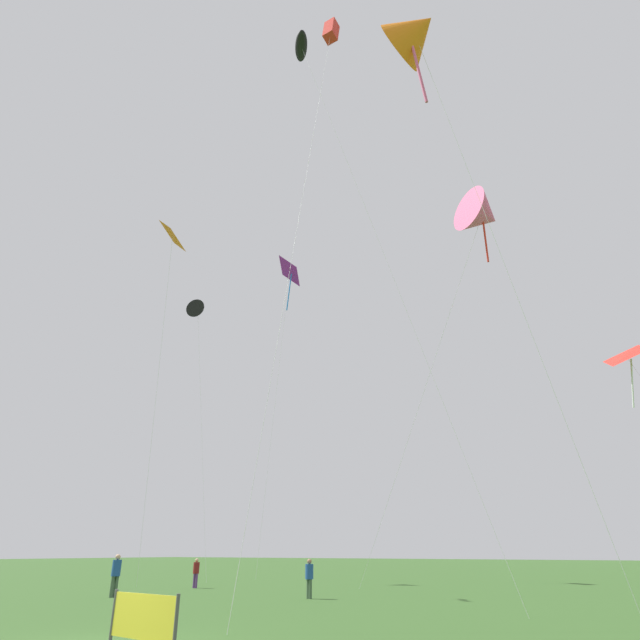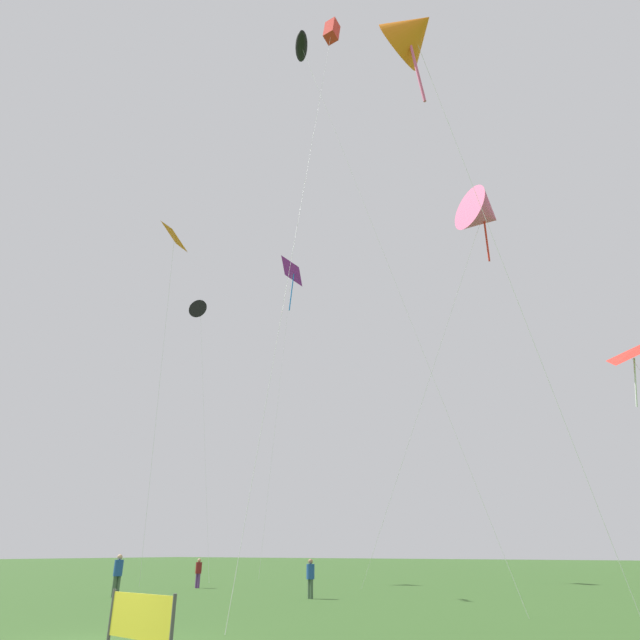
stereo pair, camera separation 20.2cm
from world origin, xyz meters
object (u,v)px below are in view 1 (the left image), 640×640
(kite_flying_2, at_px, (173,238))
(event_banner, at_px, (143,617))
(kite_flying_5, at_px, (415,34))
(kite_flying_4, at_px, (331,32))
(kite_flying_8, at_px, (482,215))
(person_standing_1, at_px, (309,575))
(kite_flying_6, at_px, (626,356))
(person_standing_0, at_px, (196,571))
(kite_flying_3, at_px, (301,47))
(kite_flying_0, at_px, (290,275))
(kite_flying_1, at_px, (198,311))
(person_standing_2, at_px, (116,572))

(kite_flying_2, xyz_separation_m, event_banner, (14.56, -12.20, -20.92))
(kite_flying_5, xyz_separation_m, event_banner, (-6.11, -4.20, -18.68))
(kite_flying_4, relative_size, kite_flying_8, 1.74)
(person_standing_1, height_order, kite_flying_6, kite_flying_6)
(person_standing_1, height_order, kite_flying_2, kite_flying_2)
(kite_flying_6, bearing_deg, person_standing_0, -154.38)
(kite_flying_2, xyz_separation_m, kite_flying_3, (12.26, -2.97, 7.31))
(kite_flying_3, distance_m, kite_flying_8, 14.26)
(kite_flying_3, relative_size, kite_flying_8, 1.45)
(kite_flying_0, xyz_separation_m, event_banner, (15.62, -27.51, -25.24))
(kite_flying_1, xyz_separation_m, kite_flying_5, (27.13, -17.34, -1.82))
(kite_flying_0, bearing_deg, kite_flying_4, -47.89)
(kite_flying_0, height_order, kite_flying_5, kite_flying_0)
(kite_flying_0, bearing_deg, kite_flying_8, -28.62)
(event_banner, bearing_deg, kite_flying_8, 72.97)
(kite_flying_4, relative_size, kite_flying_5, 1.71)
(event_banner, bearing_deg, person_standing_1, 106.92)
(kite_flying_2, distance_m, kite_flying_4, 17.43)
(kite_flying_3, bearing_deg, kite_flying_6, 55.79)
(person_standing_2, xyz_separation_m, kite_flying_1, (-8.99, 12.49, 20.05))
(person_standing_0, bearing_deg, kite_flying_3, 146.33)
(kite_flying_0, relative_size, kite_flying_4, 0.77)
(kite_flying_0, bearing_deg, person_standing_2, -79.00)
(kite_flying_5, bearing_deg, kite_flying_3, 149.11)
(kite_flying_3, relative_size, kite_flying_6, 2.10)
(kite_flying_4, bearing_deg, event_banner, -79.26)
(person_standing_0, bearing_deg, kite_flying_2, 73.14)
(kite_flying_3, relative_size, kite_flying_5, 1.43)
(kite_flying_2, bearing_deg, kite_flying_0, 93.96)
(kite_flying_8, bearing_deg, kite_flying_1, 168.53)
(person_standing_2, xyz_separation_m, kite_flying_6, (22.05, 18.29, 11.96))
(person_standing_1, bearing_deg, kite_flying_2, 25.19)
(person_standing_2, distance_m, kite_flying_8, 25.61)
(kite_flying_1, distance_m, kite_flying_4, 24.21)
(person_standing_2, xyz_separation_m, kite_flying_8, (17.02, 7.21, 17.73))
(person_standing_0, relative_size, kite_flying_0, 0.06)
(kite_flying_3, bearing_deg, kite_flying_5, -30.89)
(kite_flying_0, xyz_separation_m, kite_flying_2, (1.06, -15.30, -4.32))
(kite_flying_3, distance_m, kite_flying_6, 27.02)
(kite_flying_3, bearing_deg, kite_flying_2, 166.37)
(person_standing_0, bearing_deg, kite_flying_6, -157.06)
(kite_flying_2, bearing_deg, kite_flying_6, 31.63)
(kite_flying_0, distance_m, kite_flying_6, 28.67)
(kite_flying_1, relative_size, event_banner, 9.06)
(kite_flying_4, height_order, event_banner, kite_flying_4)
(kite_flying_0, distance_m, kite_flying_5, 32.53)
(kite_flying_3, xyz_separation_m, event_banner, (2.30, -9.23, -28.23))
(event_banner, bearing_deg, kite_flying_2, 140.03)
(kite_flying_1, xyz_separation_m, kite_flying_8, (26.01, -5.28, -2.32))
(kite_flying_5, xyz_separation_m, kite_flying_8, (-1.13, 12.07, -0.49))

